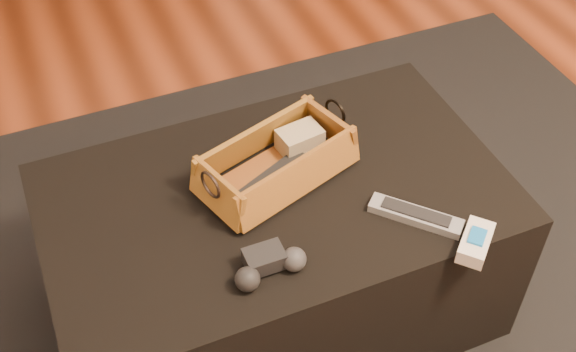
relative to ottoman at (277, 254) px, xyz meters
name	(u,v)px	position (x,y,z in m)	size (l,w,h in m)	color
area_rug	(285,322)	(0.00, -0.05, -0.22)	(2.60, 2.00, 0.01)	black
ottoman	(277,254)	(0.00, 0.00, 0.00)	(1.00, 0.60, 0.42)	black
tv_remote	(274,177)	(0.01, 0.03, 0.23)	(0.18, 0.04, 0.02)	black
cloth_bundle	(300,139)	(0.10, 0.10, 0.25)	(0.10, 0.07, 0.05)	tan
wicker_basket	(276,163)	(0.02, 0.04, 0.25)	(0.38, 0.28, 0.12)	#9B5C23
game_controller	(268,265)	(-0.09, -0.20, 0.23)	(0.15, 0.09, 0.05)	black
silver_remote	(416,215)	(0.24, -0.18, 0.22)	(0.17, 0.17, 0.02)	#919398
cream_gadget	(476,242)	(0.31, -0.30, 0.23)	(0.11, 0.11, 0.04)	silver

